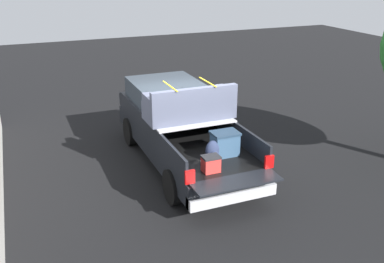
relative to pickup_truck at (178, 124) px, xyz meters
name	(u,v)px	position (x,y,z in m)	size (l,w,h in m)	color
ground_plane	(183,163)	(-0.36, 0.00, -0.96)	(40.00, 40.00, 0.00)	black
pickup_truck	(178,124)	(0.00, 0.00, 0.00)	(6.05, 2.09, 2.23)	black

